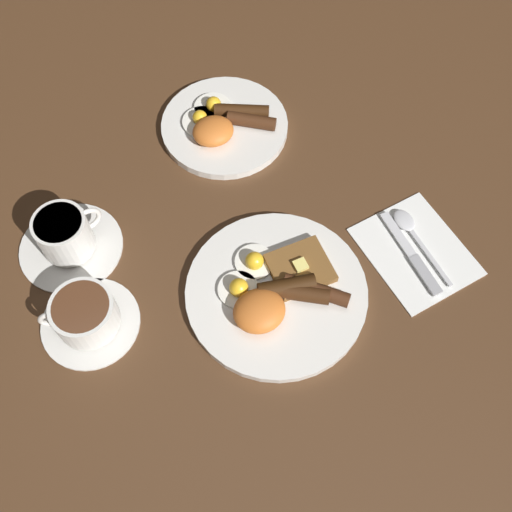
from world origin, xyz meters
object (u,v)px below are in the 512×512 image
object	(u,v)px
breakfast_plate_near	(277,292)
knife	(413,257)
spoon	(410,228)
teacup_far	(67,237)
teacup_near	(86,316)
breakfast_plate_far	(224,125)

from	to	relation	value
breakfast_plate_near	knife	distance (m)	0.23
spoon	teacup_far	bearing A→B (deg)	66.60
breakfast_plate_near	teacup_near	world-z (taller)	teacup_near
knife	spoon	world-z (taller)	spoon
breakfast_plate_near	spoon	bearing A→B (deg)	4.50
breakfast_plate_near	breakfast_plate_far	bearing A→B (deg)	81.71
knife	spoon	bearing A→B (deg)	-26.01
teacup_near	knife	xyz separation A→B (m)	(0.51, -0.10, -0.02)
breakfast_plate_far	teacup_far	world-z (taller)	teacup_far
breakfast_plate_far	teacup_near	world-z (taller)	teacup_near
knife	breakfast_plate_far	bearing A→B (deg)	24.01
teacup_far	spoon	size ratio (longest dim) A/B	1.07
breakfast_plate_far	knife	distance (m)	0.41
breakfast_plate_far	teacup_near	distance (m)	0.43
breakfast_plate_far	knife	size ratio (longest dim) A/B	1.40
spoon	breakfast_plate_far	bearing A→B (deg)	28.68
breakfast_plate_near	teacup_far	xyz separation A→B (m)	(-0.27, 0.21, 0.02)
breakfast_plate_near	knife	world-z (taller)	breakfast_plate_near
breakfast_plate_far	teacup_far	distance (m)	0.35
teacup_near	spoon	world-z (taller)	teacup_near
teacup_far	knife	distance (m)	0.55
teacup_near	spoon	bearing A→B (deg)	-5.48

